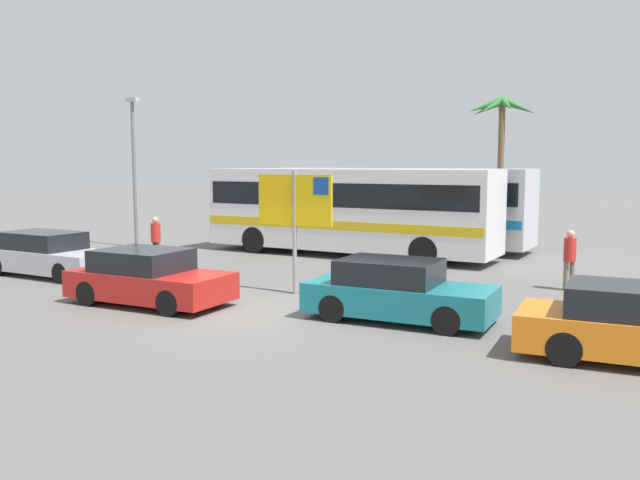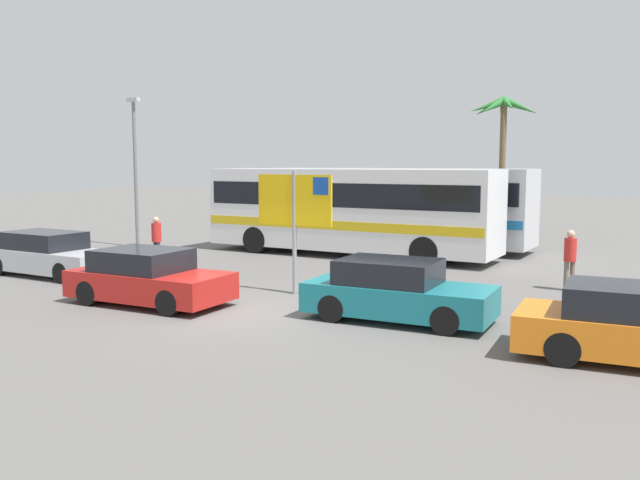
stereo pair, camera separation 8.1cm
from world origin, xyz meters
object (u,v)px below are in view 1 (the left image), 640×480
at_px(ferry_sign, 296,205).
at_px(pedestrian_near_sign, 156,237).
at_px(car_red, 148,278).
at_px(car_silver, 48,255).
at_px(bus_front_coach, 348,207).
at_px(pedestrian_crossing_lot, 570,255).
at_px(bus_rear_coach, 393,203).
at_px(car_teal, 397,292).

relative_size(ferry_sign, pedestrian_near_sign, 1.98).
bearing_deg(car_red, car_silver, 161.67).
height_order(bus_front_coach, car_red, bus_front_coach).
relative_size(car_red, pedestrian_crossing_lot, 2.47).
distance_m(bus_front_coach, pedestrian_near_sign, 6.94).
bearing_deg(car_red, pedestrian_near_sign, 128.86).
distance_m(bus_rear_coach, ferry_sign, 10.43).
xyz_separation_m(car_red, pedestrian_crossing_lot, (8.54, 6.86, 0.32)).
relative_size(bus_rear_coach, pedestrian_near_sign, 6.75).
height_order(pedestrian_crossing_lot, pedestrian_near_sign, pedestrian_crossing_lot).
bearing_deg(bus_rear_coach, car_red, -93.19).
bearing_deg(bus_rear_coach, pedestrian_crossing_lot, -38.63).
xyz_separation_m(bus_rear_coach, pedestrian_near_sign, (-4.94, -8.35, -0.83)).
distance_m(car_red, pedestrian_near_sign, 6.36).
distance_m(bus_front_coach, car_red, 10.03).
relative_size(bus_front_coach, ferry_sign, 3.41).
distance_m(bus_rear_coach, pedestrian_crossing_lot, 10.03).
relative_size(ferry_sign, car_silver, 0.70).
bearing_deg(ferry_sign, bus_front_coach, 107.40).
bearing_deg(ferry_sign, car_silver, -170.58).
bearing_deg(pedestrian_crossing_lot, car_teal, 111.88).
height_order(bus_rear_coach, ferry_sign, ferry_sign).
height_order(car_teal, car_red, same).
height_order(bus_rear_coach, car_red, bus_rear_coach).
relative_size(bus_rear_coach, car_silver, 2.40).
distance_m(pedestrian_crossing_lot, pedestrian_near_sign, 12.92).
bearing_deg(car_silver, ferry_sign, 8.84).
bearing_deg(bus_rear_coach, ferry_sign, -80.46).
distance_m(bus_front_coach, bus_rear_coach, 3.17).
bearing_deg(pedestrian_crossing_lot, pedestrian_near_sign, 57.07).
bearing_deg(car_red, ferry_sign, 46.33).
xyz_separation_m(bus_rear_coach, car_teal, (5.16, -11.71, -1.15)).
bearing_deg(bus_front_coach, car_red, -91.65).
relative_size(bus_rear_coach, car_red, 2.72).
bearing_deg(bus_front_coach, bus_rear_coach, 81.96).
relative_size(car_teal, car_red, 1.02).
bearing_deg(car_silver, bus_front_coach, 54.95).
distance_m(car_teal, pedestrian_near_sign, 10.65).
distance_m(car_silver, pedestrian_crossing_lot, 15.09).
relative_size(car_silver, pedestrian_near_sign, 2.81).
xyz_separation_m(bus_front_coach, pedestrian_near_sign, (-4.50, -5.21, -0.83)).
relative_size(bus_rear_coach, car_teal, 2.66).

